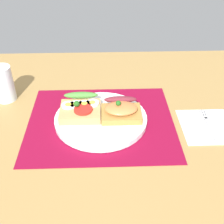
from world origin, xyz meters
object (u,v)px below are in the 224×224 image
object	(u,v)px
sandwich_egg_tomato	(81,109)
napkin	(207,126)
sandwich_salmon	(121,110)
plate	(101,119)
fork	(208,123)
drinking_glass	(3,84)

from	to	relation	value
sandwich_egg_tomato	napkin	xyz separation A→B (cm)	(33.54, -4.74, -3.03)
sandwich_egg_tomato	sandwich_salmon	distance (cm)	10.88
plate	sandwich_salmon	world-z (taller)	sandwich_salmon
plate	fork	bearing A→B (deg)	-5.23
fork	drinking_glass	size ratio (longest dim) A/B	1.26
napkin	drinking_glass	distance (cm)	58.75
sandwich_egg_tomato	drinking_glass	bearing A→B (deg)	155.29
plate	drinking_glass	xyz separation A→B (cm)	(-28.37, 12.35, 4.28)
sandwich_egg_tomato	fork	size ratio (longest dim) A/B	0.81
plate	sandwich_salmon	size ratio (longest dim) A/B	2.34
plate	fork	distance (cm)	28.63
napkin	fork	distance (cm)	0.68
plate	napkin	distance (cm)	28.30
plate	napkin	world-z (taller)	plate
drinking_glass	napkin	bearing A→B (deg)	-15.15
fork	sandwich_salmon	bearing A→B (deg)	172.14
napkin	fork	size ratio (longest dim) A/B	1.09
sandwich_salmon	drinking_glass	distance (cm)	35.81
sandwich_egg_tomato	drinking_glass	world-z (taller)	drinking_glass
sandwich_egg_tomato	sandwich_salmon	size ratio (longest dim) A/B	1.02
sandwich_egg_tomato	fork	world-z (taller)	sandwich_egg_tomato
sandwich_egg_tomato	sandwich_salmon	world-z (taller)	sandwich_salmon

